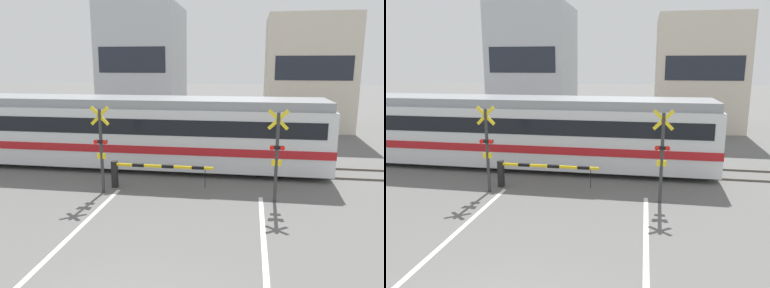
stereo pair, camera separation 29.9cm
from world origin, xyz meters
The scene contains 11 objects.
rail_track_near centered at (0.00, 10.39, 0.04)m, with size 50.00×0.10×0.08m.
rail_track_far centered at (0.00, 11.83, 0.04)m, with size 50.00×0.10×0.08m.
road_stripe_left centered at (-2.56, 1.88, 0.00)m, with size 0.14×11.76×0.01m.
commuter_train centered at (-4.19, 11.11, 1.66)m, with size 19.21×3.02×3.09m.
crossing_barrier_near centered at (-1.80, 8.06, 0.70)m, with size 3.79×0.20×1.00m.
crossing_barrier_far centered at (1.80, 14.06, 0.70)m, with size 3.79×0.20×1.00m.
crossing_signal_left centered at (-3.01, 7.41, 1.72)m, with size 0.68×0.15×3.12m.
crossing_signal_right centered at (3.01, 7.41, 1.72)m, with size 0.68×0.15×3.12m.
pedestrian centered at (0.80, 15.58, 1.01)m, with size 0.38×0.23×1.75m.
building_left_of_street centered at (-5.96, 23.37, 4.36)m, with size 5.60×5.99×8.71m.
building_right_of_street centered at (6.05, 23.37, 3.87)m, with size 5.77×5.99×7.74m.
Camera 2 is at (2.38, -4.68, 4.54)m, focal length 35.00 mm.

